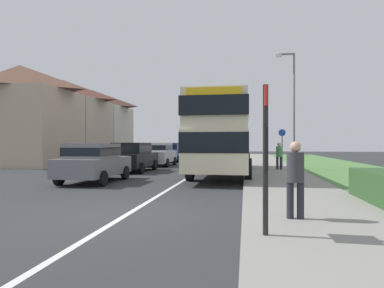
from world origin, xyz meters
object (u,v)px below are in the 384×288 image
pedestrian_walking_away (279,155)px  cycle_route_sign (282,146)px  double_decker_bus (223,133)px  parked_car_blue (171,151)px  parked_car_black (133,156)px  bus_stop_sign (265,149)px  parked_car_silver (159,153)px  street_lamp_mid (292,103)px  pedestrian_at_stop (295,176)px  parked_car_grey (94,161)px

pedestrian_walking_away → cycle_route_sign: size_ratio=0.66×
double_decker_bus → parked_car_blue: double_decker_bus is taller
parked_car_black → bus_stop_sign: 14.49m
double_decker_bus → cycle_route_sign: double_decker_bus is taller
parked_car_silver → street_lamp_mid: 9.80m
pedestrian_at_stop → parked_car_grey: bearing=139.5°
parked_car_silver → cycle_route_sign: size_ratio=1.56×
parked_car_grey → parked_car_black: (-0.15, 5.34, 0.02)m
parked_car_silver → pedestrian_at_stop: 17.82m
cycle_route_sign → double_decker_bus: bearing=-126.8°
double_decker_bus → bus_stop_sign: bearing=-82.9°
parked_car_blue → bus_stop_sign: bearing=-73.5°
parked_car_blue → cycle_route_sign: bearing=-35.9°
parked_car_black → parked_car_silver: parked_car_black is taller
pedestrian_walking_away → bus_stop_sign: bus_stop_sign is taller
parked_car_grey → street_lamp_mid: street_lamp_mid is taller
street_lamp_mid → parked_car_black: bearing=-167.3°
double_decker_bus → parked_car_blue: bearing=115.7°
parked_car_silver → cycle_route_sign: 8.56m
pedestrian_at_stop → parked_car_blue: bearing=109.1°
pedestrian_at_stop → pedestrian_walking_away: size_ratio=1.00×
cycle_route_sign → parked_car_blue: bearing=144.1°
pedestrian_walking_away → street_lamp_mid: bearing=42.1°
cycle_route_sign → bus_stop_sign: bearing=-96.9°
parked_car_black → pedestrian_walking_away: size_ratio=2.57×
pedestrian_at_stop → pedestrian_walking_away: bearing=85.9°
pedestrian_at_stop → bus_stop_sign: bearing=-116.8°
pedestrian_walking_away → street_lamp_mid: 3.24m
street_lamp_mid → cycle_route_sign: bearing=105.7°
bus_stop_sign → parked_car_grey: bearing=131.2°
double_decker_bus → parked_car_black: bearing=168.7°
parked_car_blue → pedestrian_walking_away: size_ratio=2.41×
double_decker_bus → cycle_route_sign: (3.45, 4.60, -0.72)m
parked_car_grey → bus_stop_sign: (6.56, -7.49, 0.65)m
pedestrian_at_stop → bus_stop_sign: size_ratio=0.64×
parked_car_blue → pedestrian_walking_away: 11.90m
pedestrian_at_stop → cycle_route_sign: bearing=85.0°
parked_car_grey → parked_car_blue: size_ratio=0.97×
pedestrian_at_stop → pedestrian_walking_away: same height
double_decker_bus → street_lamp_mid: 5.31m
parked_car_silver → bus_stop_sign: size_ratio=1.51×
parked_car_black → bus_stop_sign: bearing=-62.4°
parked_car_blue → street_lamp_mid: 12.39m
parked_car_silver → pedestrian_walking_away: pedestrian_walking_away is taller
pedestrian_walking_away → pedestrian_at_stop: bearing=-94.1°
parked_car_black → street_lamp_mid: 9.85m
double_decker_bus → pedestrian_at_stop: (2.13, -10.46, -1.17)m
double_decker_bus → pedestrian_walking_away: (3.05, 2.37, -1.17)m
double_decker_bus → street_lamp_mid: size_ratio=1.58×
parked_car_silver → bus_stop_sign: (6.47, -17.65, 0.63)m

